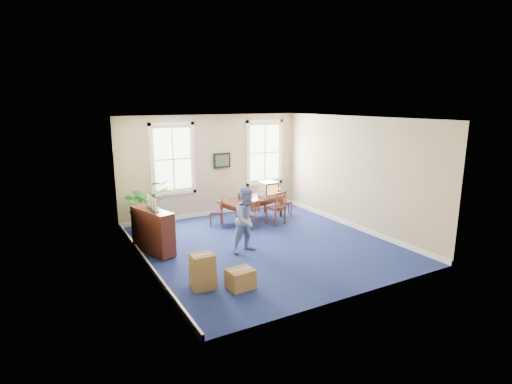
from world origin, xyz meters
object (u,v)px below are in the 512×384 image
crt_tv (268,189)px  cardboard_boxes (210,267)px  potted_plant (147,206)px  conference_table (252,209)px  man (248,220)px  credenza (153,232)px  chair_near_left (251,214)px

crt_tv → cardboard_boxes: size_ratio=0.42×
potted_plant → conference_table: bearing=-9.3°
man → potted_plant: bearing=112.5°
conference_table → cardboard_boxes: 4.52m
crt_tv → man: bearing=-131.9°
man → potted_plant: 3.28m
conference_table → credenza: bearing=-174.5°
conference_table → crt_tv: size_ratio=3.76×
credenza → cardboard_boxes: size_ratio=1.05×
chair_near_left → cardboard_boxes: chair_near_left is taller
crt_tv → man: (-1.97, -2.33, -0.11)m
chair_near_left → potted_plant: potted_plant is taller
conference_table → potted_plant: bearing=156.5°
cardboard_boxes → credenza: bearing=102.9°
crt_tv → potted_plant: bearing=171.3°
chair_near_left → credenza: bearing=-11.6°
chair_near_left → cardboard_boxes: bearing=27.1°
conference_table → man: (-1.37, -2.29, 0.46)m
crt_tv → credenza: size_ratio=0.40×
conference_table → potted_plant: size_ratio=1.37×
potted_plant → crt_tv: bearing=-7.1°
man → credenza: man is taller
man → potted_plant: man is taller
cardboard_boxes → man: bearing=38.6°
credenza → crt_tv: bearing=0.5°
crt_tv → chair_near_left: (-1.02, -0.74, -0.50)m
cardboard_boxes → conference_table: bearing=50.5°
conference_table → potted_plant: potted_plant is taller
crt_tv → potted_plant: (-3.70, 0.46, -0.18)m
cardboard_boxes → potted_plant: bearing=93.2°
credenza → potted_plant: 1.76m
chair_near_left → credenza: 3.02m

